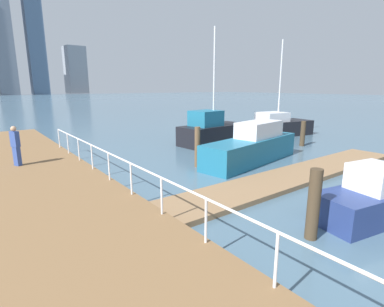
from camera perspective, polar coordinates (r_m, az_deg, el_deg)
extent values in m
plane|color=slate|center=(18.94, -14.36, 0.77)|extent=(300.00, 300.00, 0.00)
cube|color=#93704C|center=(13.41, 19.30, -4.10)|extent=(14.58, 2.00, 0.18)
cylinder|color=white|center=(5.55, 16.05, -19.34)|extent=(0.06, 0.06, 1.05)
cylinder|color=white|center=(6.69, 2.72, -12.96)|extent=(0.06, 0.06, 1.05)
cylinder|color=white|center=(8.11, -5.91, -8.23)|extent=(0.06, 0.06, 1.05)
cylinder|color=white|center=(9.70, -11.72, -4.87)|extent=(0.06, 0.06, 1.05)
cylinder|color=white|center=(11.39, -15.82, -2.45)|extent=(0.06, 0.06, 1.05)
cylinder|color=white|center=(13.13, -18.84, -0.65)|extent=(0.06, 0.06, 1.05)
cylinder|color=white|center=(14.91, -21.14, 0.73)|extent=(0.06, 0.06, 1.05)
cylinder|color=white|center=(16.71, -22.95, 1.80)|extent=(0.06, 0.06, 1.05)
cylinder|color=white|center=(18.54, -24.41, 2.67)|extent=(0.06, 0.06, 1.05)
cylinder|color=white|center=(6.48, 2.77, -8.77)|extent=(0.06, 26.54, 0.06)
cylinder|color=brown|center=(14.18, 1.05, 1.25)|extent=(0.27, 0.27, 1.96)
cylinder|color=#473826|center=(20.65, 20.71, 3.64)|extent=(0.31, 0.31, 1.65)
cylinder|color=#473826|center=(8.11, 22.55, -9.15)|extent=(0.31, 0.31, 1.87)
cube|color=black|center=(24.60, 16.23, 4.74)|extent=(6.07, 3.07, 1.16)
cube|color=white|center=(24.07, 15.32, 6.88)|extent=(2.39, 2.07, 0.71)
cylinder|color=silver|center=(24.38, 16.78, 13.27)|extent=(0.12, 0.12, 6.15)
cube|color=#1E6B8C|center=(15.43, 11.41, 0.58)|extent=(6.71, 2.81, 1.24)
cube|color=white|center=(15.83, 12.87, 4.61)|extent=(2.92, 1.80, 0.82)
cube|color=black|center=(20.22, 4.14, 3.75)|extent=(5.18, 2.53, 1.29)
cube|color=#1E6B8C|center=(19.54, 2.70, 6.85)|extent=(2.01, 1.81, 1.01)
cylinder|color=silver|center=(19.97, 4.32, 14.55)|extent=(0.12, 0.12, 6.29)
cube|color=navy|center=(10.46, 32.26, -8.10)|extent=(4.38, 2.19, 0.90)
cube|color=white|center=(10.01, 32.06, -3.96)|extent=(1.45, 1.36, 0.76)
cube|color=#334C99|center=(15.13, -30.83, -0.45)|extent=(0.31, 0.34, 0.86)
cube|color=#334C99|center=(14.99, -31.17, 2.41)|extent=(0.37, 0.42, 0.68)
sphere|color=tan|center=(14.93, -31.37, 4.13)|extent=(0.23, 0.23, 0.23)
cube|color=slate|center=(171.52, -33.04, 19.28)|extent=(8.13, 13.17, 57.69)
cube|color=slate|center=(174.91, -28.39, 20.68)|extent=(8.12, 12.09, 64.03)
cube|color=#8C939E|center=(186.45, -21.68, 14.80)|extent=(10.91, 10.53, 25.97)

